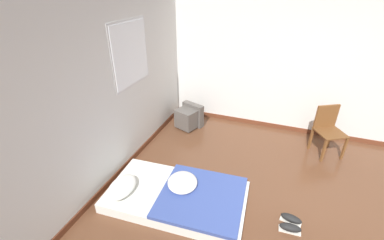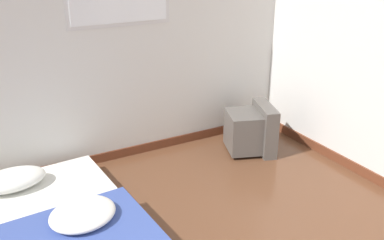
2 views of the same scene
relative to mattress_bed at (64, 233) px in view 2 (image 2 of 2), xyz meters
name	(u,v)px [view 2 (image 2 of 2)]	position (x,y,z in m)	size (l,w,h in m)	color
wall_back	(19,33)	(0.04, 1.13, 1.18)	(7.57, 0.08, 2.60)	silver
mattress_bed	(64,233)	(0.00, 0.00, 0.00)	(1.16, 1.96, 0.30)	silver
crt_tv	(252,130)	(2.02, 0.60, 0.12)	(0.56, 0.56, 0.48)	#56514C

